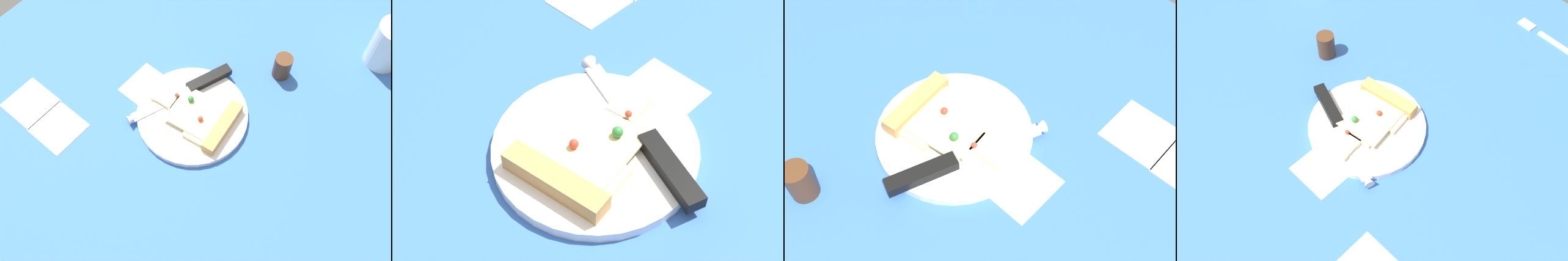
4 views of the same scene
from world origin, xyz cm
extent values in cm
cube|color=#3360B7|center=(0.00, 0.00, -1.50)|extent=(111.44, 111.44, 3.00)
cube|color=white|center=(16.33, 7.24, -0.10)|extent=(9.00, 9.00, 0.20)
cube|color=white|center=(23.75, 25.94, -0.10)|extent=(9.00, 9.00, 0.20)
cube|color=white|center=(32.56, 25.75, -0.10)|extent=(9.00, 9.00, 0.20)
cylinder|color=silver|center=(4.49, 6.58, 0.66)|extent=(22.62, 22.62, 1.33)
cube|color=beige|center=(0.53, 6.04, 1.83)|extent=(7.44, 11.71, 1.00)
cube|color=beige|center=(5.98, 6.79, 1.83)|extent=(6.53, 7.90, 1.00)
cube|color=beige|center=(10.93, 7.47, 1.83)|extent=(5.64, 4.27, 1.00)
cube|color=#EDD88C|center=(3.50, 6.45, 2.48)|extent=(11.16, 10.48, 0.30)
cube|color=tan|center=(-2.45, 5.63, 2.43)|extent=(4.21, 12.24, 2.20)
sphere|color=red|center=(1.88, 7.23, 3.15)|extent=(1.04, 1.04, 1.04)
sphere|color=red|center=(9.11, 6.01, 3.03)|extent=(0.81, 0.81, 0.81)
sphere|color=#2D7A38|center=(6.22, 5.00, 3.24)|extent=(1.22, 1.22, 1.22)
cube|color=silver|center=(10.97, 9.56, 1.48)|extent=(5.95, 11.97, 0.30)
cone|color=silver|center=(13.00, 15.21, 1.48)|extent=(2.56, 2.56, 2.00)
cube|color=black|center=(6.91, -1.73, 2.13)|extent=(5.46, 10.15, 1.60)
cylinder|color=silver|center=(-17.96, -30.72, 5.36)|extent=(7.40, 7.40, 10.72)
cylinder|color=#4C2D19|center=(-3.29, -13.68, 2.77)|extent=(3.74, 3.74, 5.53)
camera|label=1|loc=(-25.61, 41.66, 83.25)|focal=42.60mm
camera|label=2|loc=(-24.75, -20.49, 49.47)|focal=53.10mm
camera|label=3|loc=(34.69, -19.28, 55.57)|focal=42.90mm
camera|label=4|loc=(37.48, 40.71, 68.75)|focal=39.56mm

